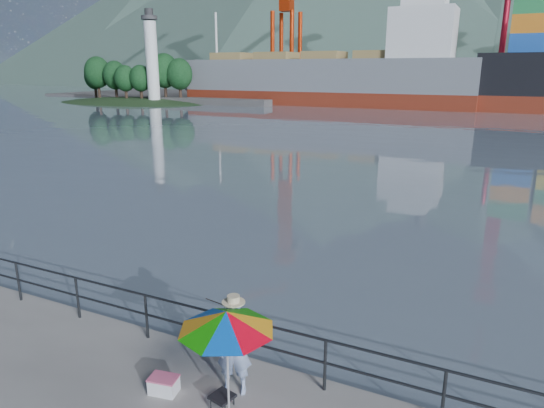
{
  "coord_description": "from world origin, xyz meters",
  "views": [
    {
      "loc": [
        5.42,
        -5.43,
        5.56
      ],
      "look_at": [
        -0.14,
        6.0,
        2.0
      ],
      "focal_mm": 32.0,
      "sensor_mm": 36.0,
      "label": 1
    }
  ],
  "objects_px": {
    "cooler_bag": "(164,386)",
    "bulk_carrier": "(334,77)",
    "beach_umbrella": "(226,321)",
    "fisherman": "(235,348)"
  },
  "relations": [
    {
      "from": "bulk_carrier",
      "to": "beach_umbrella",
      "type": "bearing_deg",
      "value": -72.33
    },
    {
      "from": "beach_umbrella",
      "to": "bulk_carrier",
      "type": "bearing_deg",
      "value": 107.67
    },
    {
      "from": "cooler_bag",
      "to": "bulk_carrier",
      "type": "height_order",
      "value": "bulk_carrier"
    },
    {
      "from": "beach_umbrella",
      "to": "bulk_carrier",
      "type": "xyz_separation_m",
      "value": [
        -22.62,
        71.02,
        2.43
      ]
    },
    {
      "from": "fisherman",
      "to": "cooler_bag",
      "type": "bearing_deg",
      "value": -171.07
    },
    {
      "from": "bulk_carrier",
      "to": "cooler_bag",
      "type": "bearing_deg",
      "value": -73.32
    },
    {
      "from": "fisherman",
      "to": "bulk_carrier",
      "type": "relative_size",
      "value": 0.04
    },
    {
      "from": "fisherman",
      "to": "beach_umbrella",
      "type": "height_order",
      "value": "beach_umbrella"
    },
    {
      "from": "fisherman",
      "to": "bulk_carrier",
      "type": "xyz_separation_m",
      "value": [
        -22.4,
        70.42,
        3.32
      ]
    },
    {
      "from": "beach_umbrella",
      "to": "bulk_carrier",
      "type": "distance_m",
      "value": 74.58
    }
  ]
}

